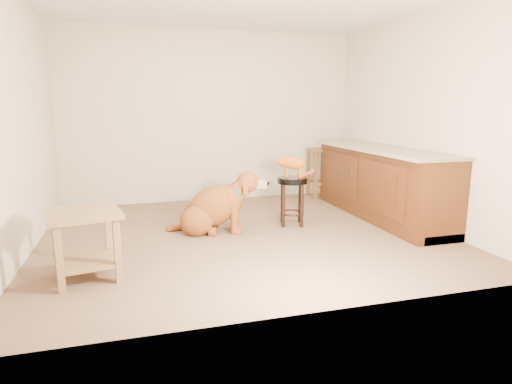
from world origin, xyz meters
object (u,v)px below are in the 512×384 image
object	(u,v)px
side_table	(85,234)
tabby_kitten	(292,164)
golden_retriever	(214,208)
padded_stool	(292,191)
wood_stool	(322,172)

from	to	relation	value
side_table	tabby_kitten	size ratio (longest dim) A/B	1.37
side_table	golden_retriever	bearing A→B (deg)	39.55
side_table	tabby_kitten	bearing A→B (deg)	26.14
padded_stool	tabby_kitten	bearing A→B (deg)	157.89
golden_retriever	tabby_kitten	bearing A→B (deg)	17.37
side_table	golden_retriever	distance (m)	1.70
padded_stool	side_table	size ratio (longest dim) A/B	0.89
side_table	golden_retriever	xyz separation A→B (m)	(1.31, 1.08, -0.11)
golden_retriever	tabby_kitten	distance (m)	1.09
tabby_kitten	padded_stool	bearing A→B (deg)	-5.72
padded_stool	wood_stool	bearing A→B (deg)	53.83
wood_stool	side_table	world-z (taller)	wood_stool
padded_stool	golden_retriever	xyz separation A→B (m)	(-0.99, -0.04, -0.14)
padded_stool	tabby_kitten	world-z (taller)	tabby_kitten
wood_stool	side_table	xyz separation A→B (m)	(-3.36, -2.58, -0.02)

